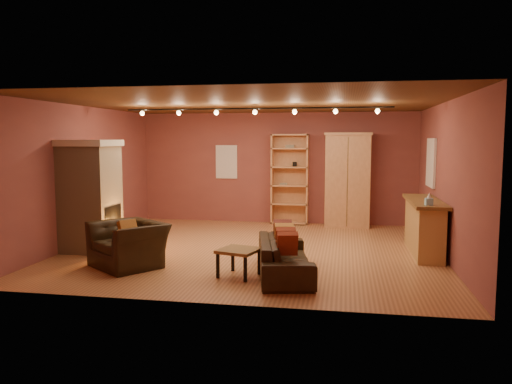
% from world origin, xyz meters
% --- Properties ---
extents(floor, '(7.00, 7.00, 0.00)m').
position_xyz_m(floor, '(0.00, 0.00, 0.00)').
color(floor, '#9E6038').
rests_on(floor, ground).
extents(ceiling, '(7.00, 7.00, 0.00)m').
position_xyz_m(ceiling, '(0.00, 0.00, 2.80)').
color(ceiling, brown).
rests_on(ceiling, back_wall).
extents(back_wall, '(7.00, 0.02, 2.80)m').
position_xyz_m(back_wall, '(0.00, 3.25, 1.40)').
color(back_wall, brown).
rests_on(back_wall, floor).
extents(left_wall, '(0.02, 6.50, 2.80)m').
position_xyz_m(left_wall, '(-3.50, 0.00, 1.40)').
color(left_wall, brown).
rests_on(left_wall, floor).
extents(right_wall, '(0.02, 6.50, 2.80)m').
position_xyz_m(right_wall, '(3.50, 0.00, 1.40)').
color(right_wall, brown).
rests_on(right_wall, floor).
extents(fireplace, '(1.01, 0.98, 2.12)m').
position_xyz_m(fireplace, '(-3.04, -0.60, 1.06)').
color(fireplace, '#C5B189').
rests_on(fireplace, floor).
extents(back_window, '(0.56, 0.04, 0.86)m').
position_xyz_m(back_window, '(-1.30, 3.23, 1.55)').
color(back_window, white).
rests_on(back_window, back_wall).
extents(bookcase, '(0.93, 0.36, 2.26)m').
position_xyz_m(bookcase, '(0.37, 3.13, 1.15)').
color(bookcase, tan).
rests_on(bookcase, floor).
extents(armoire, '(1.13, 0.64, 2.29)m').
position_xyz_m(armoire, '(1.79, 2.96, 1.15)').
color(armoire, tan).
rests_on(armoire, floor).
extents(bar_counter, '(0.57, 2.11, 1.01)m').
position_xyz_m(bar_counter, '(3.20, 0.28, 0.51)').
color(bar_counter, tan).
rests_on(bar_counter, floor).
extents(tissue_box, '(0.12, 0.12, 0.21)m').
position_xyz_m(tissue_box, '(3.15, -0.51, 1.10)').
color(tissue_box, '#8BC8DF').
rests_on(tissue_box, bar_counter).
extents(right_window, '(0.05, 0.90, 1.00)m').
position_xyz_m(right_window, '(3.47, 1.40, 1.65)').
color(right_window, white).
rests_on(right_window, right_wall).
extents(loveseat, '(0.94, 2.05, 0.80)m').
position_xyz_m(loveseat, '(0.82, -1.72, 0.40)').
color(loveseat, black).
rests_on(loveseat, floor).
extents(armchair, '(1.36, 1.28, 1.00)m').
position_xyz_m(armchair, '(-1.82, -1.63, 0.50)').
color(armchair, black).
rests_on(armchair, floor).
extents(coffee_table, '(0.71, 0.71, 0.43)m').
position_xyz_m(coffee_table, '(0.13, -1.90, 0.37)').
color(coffee_table, brown).
rests_on(coffee_table, floor).
extents(track_rail, '(5.20, 0.09, 0.13)m').
position_xyz_m(track_rail, '(0.00, 0.20, 2.68)').
color(track_rail, black).
rests_on(track_rail, ceiling).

